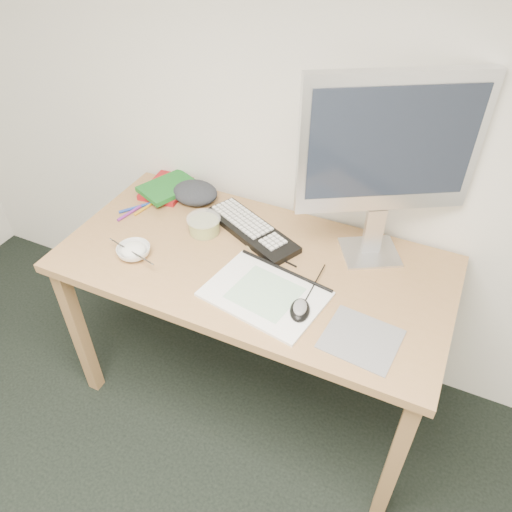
{
  "coord_description": "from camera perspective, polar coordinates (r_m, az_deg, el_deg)",
  "views": [
    {
      "loc": [
        0.61,
        0.21,
        1.92
      ],
      "look_at": [
        0.07,
        1.37,
        0.83
      ],
      "focal_mm": 35.0,
      "sensor_mm": 36.0,
      "label": 1
    }
  ],
  "objects": [
    {
      "name": "keyboard",
      "position": [
        1.91,
        -0.5,
        2.98
      ],
      "size": [
        0.44,
        0.31,
        0.02
      ],
      "primitive_type": "cube",
      "rotation": [
        0.0,
        0.0,
        -0.45
      ],
      "color": "black",
      "rests_on": "desk"
    },
    {
      "name": "sketchpad",
      "position": [
        1.66,
        1.02,
        -4.37
      ],
      "size": [
        0.42,
        0.33,
        0.01
      ],
      "primitive_type": "cube",
      "rotation": [
        0.0,
        0.0,
        -0.18
      ],
      "color": "white",
      "rests_on": "desk"
    },
    {
      "name": "pencil_pink",
      "position": [
        1.84,
        0.31,
        0.9
      ],
      "size": [
        0.18,
        0.09,
        0.01
      ],
      "primitive_type": "cylinder",
      "rotation": [
        0.0,
        1.57,
        -0.45
      ],
      "color": "pink",
      "rests_on": "desk"
    },
    {
      "name": "chopsticks",
      "position": [
        1.82,
        -14.07,
        0.51
      ],
      "size": [
        0.22,
        0.07,
        0.02
      ],
      "primitive_type": "cylinder",
      "rotation": [
        0.0,
        1.57,
        -0.23
      ],
      "color": "silver",
      "rests_on": "rice_bowl"
    },
    {
      "name": "desk",
      "position": [
        1.84,
        -0.3,
        -2.48
      ],
      "size": [
        1.4,
        0.7,
        0.75
      ],
      "color": "#A2764A",
      "rests_on": "ground"
    },
    {
      "name": "fruit_tub",
      "position": [
        1.91,
        -5.96,
        3.56
      ],
      "size": [
        0.16,
        0.16,
        0.06
      ],
      "primitive_type": "cylinder",
      "rotation": [
        0.0,
        0.0,
        0.25
      ],
      "color": "#E6E151",
      "rests_on": "desk"
    },
    {
      "name": "mouse",
      "position": [
        1.59,
        5.06,
        -5.9
      ],
      "size": [
        0.09,
        0.12,
        0.03
      ],
      "primitive_type": "ellipsoid",
      "rotation": [
        0.0,
        0.0,
        0.25
      ],
      "color": "black",
      "rests_on": "sketchpad"
    },
    {
      "name": "rice_bowl",
      "position": [
        1.85,
        -13.79,
        0.5
      ],
      "size": [
        0.14,
        0.14,
        0.04
      ],
      "primitive_type": "imported",
      "rotation": [
        0.0,
        0.0,
        0.12
      ],
      "color": "white",
      "rests_on": "desk"
    },
    {
      "name": "marker_orange",
      "position": [
        2.09,
        -12.56,
        5.38
      ],
      "size": [
        0.03,
        0.12,
        0.01
      ],
      "primitive_type": "cylinder",
      "rotation": [
        0.0,
        1.57,
        1.38
      ],
      "color": "orange",
      "rests_on": "desk"
    },
    {
      "name": "marker_purple",
      "position": [
        2.07,
        -14.16,
        4.85
      ],
      "size": [
        0.04,
        0.13,
        0.01
      ],
      "primitive_type": "cylinder",
      "rotation": [
        0.0,
        1.57,
        1.36
      ],
      "color": "#6F2381",
      "rests_on": "desk"
    },
    {
      "name": "cloth_lump",
      "position": [
        2.1,
        -6.98,
        7.18
      ],
      "size": [
        0.19,
        0.18,
        0.07
      ],
      "primitive_type": "ellipsoid",
      "rotation": [
        0.0,
        0.0,
        0.32
      ],
      "color": "#212328",
      "rests_on": "desk"
    },
    {
      "name": "book_red",
      "position": [
        2.19,
        -10.14,
        7.67
      ],
      "size": [
        0.19,
        0.24,
        0.02
      ],
      "primitive_type": "cube",
      "rotation": [
        0.0,
        0.0,
        0.11
      ],
      "color": "maroon",
      "rests_on": "desk"
    },
    {
      "name": "pencil_tan",
      "position": [
        1.82,
        -0.63,
        0.5
      ],
      "size": [
        0.13,
        0.13,
        0.01
      ],
      "primitive_type": "cylinder",
      "rotation": [
        0.0,
        1.57,
        -0.8
      ],
      "color": "#A28755",
      "rests_on": "desk"
    },
    {
      "name": "pencil_black",
      "position": [
        1.8,
        2.25,
        -0.07
      ],
      "size": [
        0.18,
        0.05,
        0.01
      ],
      "primitive_type": "cylinder",
      "rotation": [
        0.0,
        1.57,
        -0.22
      ],
      "color": "black",
      "rests_on": "desk"
    },
    {
      "name": "marker_blue",
      "position": [
        2.1,
        -13.67,
        5.38
      ],
      "size": [
        0.09,
        0.11,
        0.01
      ],
      "primitive_type": "cylinder",
      "rotation": [
        0.0,
        1.57,
        0.93
      ],
      "color": "navy",
      "rests_on": "desk"
    },
    {
      "name": "book_green",
      "position": [
        2.15,
        -9.96,
        7.75
      ],
      "size": [
        0.24,
        0.27,
        0.02
      ],
      "primitive_type": "cube",
      "rotation": [
        0.0,
        0.0,
        -0.4
      ],
      "color": "#186220",
      "rests_on": "book_red"
    },
    {
      "name": "monitor",
      "position": [
        1.64,
        14.98,
        11.61
      ],
      "size": [
        0.52,
        0.32,
        0.67
      ],
      "rotation": [
        0.0,
        0.0,
        0.52
      ],
      "color": "silver",
      "rests_on": "desk"
    },
    {
      "name": "mousepad",
      "position": [
        1.56,
        11.92,
        -9.26
      ],
      "size": [
        0.24,
        0.22,
        0.0
      ],
      "primitive_type": "cube",
      "rotation": [
        0.0,
        0.0,
        -0.1
      ],
      "color": "slate",
      "rests_on": "desk"
    }
  ]
}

